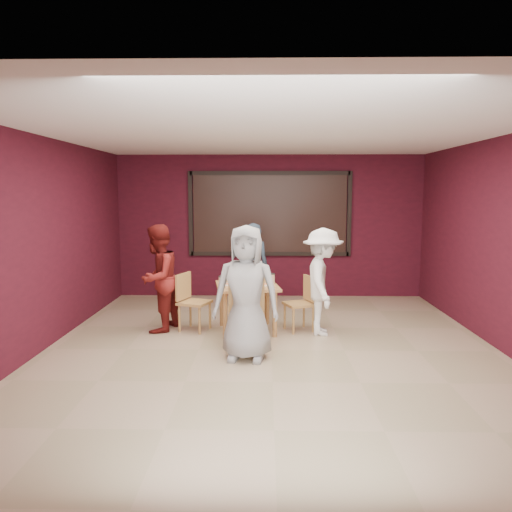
{
  "coord_description": "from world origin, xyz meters",
  "views": [
    {
      "loc": [
        -0.08,
        -6.36,
        2.06
      ],
      "look_at": [
        -0.22,
        0.91,
        1.14
      ],
      "focal_mm": 35.0,
      "sensor_mm": 36.0,
      "label": 1
    }
  ],
  "objects_px": {
    "dining_table": "(247,290)",
    "chair_left": "(190,298)",
    "chair_back": "(253,290)",
    "diner_front": "(246,293)",
    "diner_right": "(323,282)",
    "diner_back": "(253,268)",
    "chair_right": "(303,300)",
    "diner_left": "(158,278)",
    "chair_front": "(246,308)"
  },
  "relations": [
    {
      "from": "chair_front",
      "to": "chair_right",
      "type": "xyz_separation_m",
      "value": [
        0.83,
        0.9,
        -0.08
      ]
    },
    {
      "from": "diner_back",
      "to": "diner_right",
      "type": "height_order",
      "value": "diner_right"
    },
    {
      "from": "diner_back",
      "to": "dining_table",
      "type": "bearing_deg",
      "value": 80.82
    },
    {
      "from": "chair_back",
      "to": "diner_left",
      "type": "distance_m",
      "value": 1.58
    },
    {
      "from": "dining_table",
      "to": "chair_front",
      "type": "height_order",
      "value": "chair_front"
    },
    {
      "from": "diner_right",
      "to": "chair_left",
      "type": "bearing_deg",
      "value": 87.76
    },
    {
      "from": "diner_front",
      "to": "diner_left",
      "type": "relative_size",
      "value": 1.05
    },
    {
      "from": "diner_back",
      "to": "diner_left",
      "type": "height_order",
      "value": "diner_left"
    },
    {
      "from": "chair_left",
      "to": "chair_right",
      "type": "distance_m",
      "value": 1.7
    },
    {
      "from": "dining_table",
      "to": "chair_back",
      "type": "height_order",
      "value": "chair_back"
    },
    {
      "from": "diner_back",
      "to": "diner_left",
      "type": "distance_m",
      "value": 1.84
    },
    {
      "from": "dining_table",
      "to": "chair_right",
      "type": "height_order",
      "value": "dining_table"
    },
    {
      "from": "dining_table",
      "to": "chair_back",
      "type": "relative_size",
      "value": 1.18
    },
    {
      "from": "diner_front",
      "to": "diner_back",
      "type": "xyz_separation_m",
      "value": [
        0.01,
        2.48,
        -0.06
      ]
    },
    {
      "from": "diner_right",
      "to": "diner_back",
      "type": "bearing_deg",
      "value": 40.97
    },
    {
      "from": "chair_back",
      "to": "diner_left",
      "type": "relative_size",
      "value": 0.54
    },
    {
      "from": "chair_front",
      "to": "diner_left",
      "type": "relative_size",
      "value": 0.6
    },
    {
      "from": "chair_front",
      "to": "diner_right",
      "type": "height_order",
      "value": "diner_right"
    },
    {
      "from": "chair_back",
      "to": "diner_left",
      "type": "bearing_deg",
      "value": -153.98
    },
    {
      "from": "chair_back",
      "to": "diner_right",
      "type": "bearing_deg",
      "value": -37.58
    },
    {
      "from": "chair_right",
      "to": "diner_right",
      "type": "height_order",
      "value": "diner_right"
    },
    {
      "from": "chair_front",
      "to": "diner_back",
      "type": "relative_size",
      "value": 0.62
    },
    {
      "from": "diner_front",
      "to": "diner_back",
      "type": "distance_m",
      "value": 2.48
    },
    {
      "from": "chair_front",
      "to": "diner_front",
      "type": "relative_size",
      "value": 0.58
    },
    {
      "from": "dining_table",
      "to": "diner_front",
      "type": "xyz_separation_m",
      "value": [
        0.03,
        -1.25,
        0.21
      ]
    },
    {
      "from": "diner_back",
      "to": "diner_left",
      "type": "xyz_separation_m",
      "value": [
        -1.38,
        -1.23,
        0.02
      ]
    },
    {
      "from": "dining_table",
      "to": "chair_right",
      "type": "relative_size",
      "value": 1.24
    },
    {
      "from": "chair_left",
      "to": "diner_left",
      "type": "xyz_separation_m",
      "value": [
        -0.47,
        -0.05,
        0.31
      ]
    },
    {
      "from": "chair_right",
      "to": "diner_right",
      "type": "distance_m",
      "value": 0.45
    },
    {
      "from": "chair_left",
      "to": "diner_right",
      "type": "bearing_deg",
      "value": -5.14
    },
    {
      "from": "dining_table",
      "to": "diner_front",
      "type": "height_order",
      "value": "diner_front"
    },
    {
      "from": "diner_front",
      "to": "diner_right",
      "type": "relative_size",
      "value": 1.08
    },
    {
      "from": "chair_front",
      "to": "diner_right",
      "type": "xyz_separation_m",
      "value": [
        1.09,
        0.71,
        0.23
      ]
    },
    {
      "from": "dining_table",
      "to": "diner_front",
      "type": "bearing_deg",
      "value": -88.41
    },
    {
      "from": "chair_left",
      "to": "chair_front",
      "type": "bearing_deg",
      "value": -45.62
    },
    {
      "from": "chair_back",
      "to": "diner_back",
      "type": "bearing_deg",
      "value": 91.52
    },
    {
      "from": "chair_back",
      "to": "chair_left",
      "type": "bearing_deg",
      "value": -145.81
    },
    {
      "from": "dining_table",
      "to": "chair_left",
      "type": "distance_m",
      "value": 0.87
    },
    {
      "from": "chair_right",
      "to": "chair_front",
      "type": "bearing_deg",
      "value": -132.38
    },
    {
      "from": "chair_left",
      "to": "diner_front",
      "type": "distance_m",
      "value": 1.62
    },
    {
      "from": "dining_table",
      "to": "chair_left",
      "type": "relative_size",
      "value": 1.18
    },
    {
      "from": "chair_right",
      "to": "diner_left",
      "type": "xyz_separation_m",
      "value": [
        -2.17,
        -0.07,
        0.34
      ]
    },
    {
      "from": "diner_back",
      "to": "diner_left",
      "type": "relative_size",
      "value": 0.97
    },
    {
      "from": "chair_back",
      "to": "chair_right",
      "type": "distance_m",
      "value": 0.99
    },
    {
      "from": "dining_table",
      "to": "diner_right",
      "type": "relative_size",
      "value": 0.65
    },
    {
      "from": "dining_table",
      "to": "diner_left",
      "type": "xyz_separation_m",
      "value": [
        -1.33,
        0.01,
        0.18
      ]
    },
    {
      "from": "chair_front",
      "to": "chair_right",
      "type": "distance_m",
      "value": 1.23
    },
    {
      "from": "diner_front",
      "to": "chair_front",
      "type": "bearing_deg",
      "value": 100.13
    },
    {
      "from": "diner_front",
      "to": "diner_right",
      "type": "distance_m",
      "value": 1.56
    },
    {
      "from": "dining_table",
      "to": "chair_left",
      "type": "xyz_separation_m",
      "value": [
        -0.86,
        0.06,
        -0.14
      ]
    }
  ]
}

